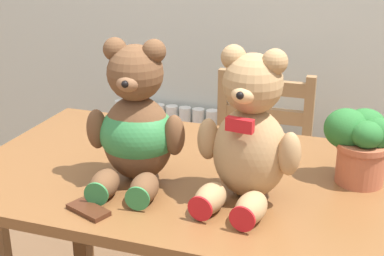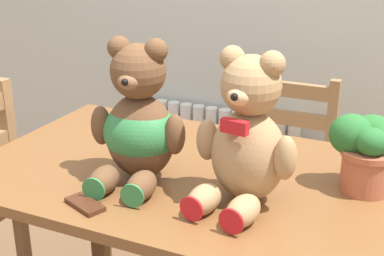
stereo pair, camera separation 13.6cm
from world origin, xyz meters
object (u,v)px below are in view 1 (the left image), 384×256
(teddy_bear_left, at_px, (136,126))
(potted_plant, at_px, (360,142))
(teddy_bear_right, at_px, (249,136))
(chocolate_bar, at_px, (88,210))
(wooden_chair_behind, at_px, (255,178))

(teddy_bear_left, bearing_deg, potted_plant, -168.63)
(teddy_bear_left, xyz_separation_m, teddy_bear_right, (0.30, -0.00, 0.01))
(chocolate_bar, bearing_deg, teddy_bear_left, 78.63)
(teddy_bear_right, xyz_separation_m, chocolate_bar, (-0.34, -0.20, -0.16))
(potted_plant, bearing_deg, chocolate_bar, -147.54)
(potted_plant, relative_size, chocolate_bar, 1.80)
(wooden_chair_behind, relative_size, teddy_bear_right, 2.21)
(teddy_bear_right, relative_size, potted_plant, 1.93)
(potted_plant, xyz_separation_m, chocolate_bar, (-0.60, -0.38, -0.11))
(teddy_bear_left, xyz_separation_m, potted_plant, (0.56, 0.18, -0.04))
(wooden_chair_behind, bearing_deg, teddy_bear_left, 78.22)
(teddy_bear_right, bearing_deg, potted_plant, -136.59)
(teddy_bear_right, height_order, potted_plant, teddy_bear_right)
(wooden_chair_behind, distance_m, potted_plant, 0.86)
(wooden_chair_behind, xyz_separation_m, potted_plant, (0.40, -0.61, 0.45))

